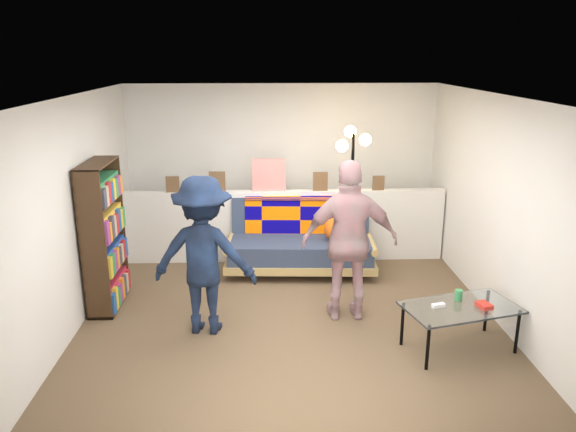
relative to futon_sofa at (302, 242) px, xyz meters
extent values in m
plane|color=brown|center=(-0.22, -1.41, -0.39)|extent=(5.00, 5.00, 0.00)
cube|color=silver|center=(-0.22, 1.09, 0.81)|extent=(4.50, 0.10, 2.40)
cube|color=silver|center=(-2.47, -1.41, 0.81)|extent=(0.10, 5.00, 2.40)
cube|color=silver|center=(2.03, -1.41, 0.81)|extent=(0.10, 5.00, 2.40)
cube|color=white|center=(-0.22, -1.41, 2.01)|extent=(4.50, 5.00, 0.10)
cube|color=silver|center=(-0.22, 0.39, 0.11)|extent=(4.45, 0.15, 1.00)
cube|color=brown|center=(-1.72, 0.37, 0.72)|extent=(0.18, 0.02, 0.22)
cube|color=brown|center=(-1.12, 0.37, 0.75)|extent=(0.22, 0.02, 0.28)
cube|color=white|center=(-0.42, 0.37, 0.83)|extent=(0.45, 0.02, 0.45)
cube|color=brown|center=(0.28, 0.37, 0.74)|extent=(0.20, 0.02, 0.26)
cube|color=brown|center=(1.08, 0.37, 0.71)|extent=(0.16, 0.02, 0.20)
cube|color=tan|center=(-0.02, -0.07, -0.24)|extent=(2.01, 0.98, 0.10)
cube|color=#2E3A52|center=(-0.02, -0.12, -0.06)|extent=(1.89, 0.82, 0.25)
cube|color=#2E3A52|center=(0.00, 0.27, 0.25)|extent=(1.87, 0.34, 0.59)
cylinder|color=tan|center=(-0.95, -0.01, 0.02)|extent=(0.14, 0.88, 0.09)
cylinder|color=tan|center=(0.91, -0.12, 0.02)|extent=(0.14, 0.88, 0.09)
cube|color=#0A057E|center=(-0.01, 0.19, 0.25)|extent=(1.50, 0.19, 0.54)
cube|color=#0A057E|center=(0.00, 0.32, 0.54)|extent=(1.51, 0.34, 0.03)
sphere|color=#ED5715|center=(0.44, -0.14, 0.22)|extent=(0.31, 0.31, 0.31)
cube|color=#311D10|center=(-2.43, -0.99, 0.45)|extent=(0.02, 0.84, 1.68)
cube|color=#311D10|center=(-2.30, -1.40, 0.45)|extent=(0.28, 0.02, 1.68)
cube|color=#311D10|center=(-2.30, -0.58, 0.45)|extent=(0.28, 0.02, 1.68)
cube|color=#311D10|center=(-2.30, -0.99, 1.28)|extent=(0.28, 0.84, 0.02)
cube|color=#311D10|center=(-2.30, -0.99, -0.37)|extent=(0.28, 0.84, 0.04)
cube|color=#311D10|center=(-2.30, -0.99, 0.06)|extent=(0.28, 0.80, 0.02)
cube|color=#311D10|center=(-2.30, -0.99, 0.45)|extent=(0.28, 0.80, 0.02)
cube|color=#311D10|center=(-2.30, -0.99, 0.84)|extent=(0.28, 0.80, 0.02)
cube|color=#BD253C|center=(-2.29, -0.99, -0.21)|extent=(0.20, 0.78, 0.28)
cube|color=#224394|center=(-2.29, -0.99, 0.20)|extent=(0.20, 0.78, 0.26)
cube|color=gold|center=(-2.29, -0.99, 0.60)|extent=(0.20, 0.78, 0.28)
cube|color=#2D7D49|center=(-2.29, -0.99, 0.99)|extent=(0.20, 0.78, 0.26)
cylinder|color=black|center=(0.99, -2.53, -0.17)|extent=(0.04, 0.04, 0.44)
cylinder|color=black|center=(1.94, -2.28, -0.17)|extent=(0.04, 0.04, 0.44)
cylinder|color=black|center=(0.87, -2.07, -0.17)|extent=(0.04, 0.04, 0.44)
cylinder|color=black|center=(1.82, -1.82, -0.17)|extent=(0.04, 0.04, 0.44)
cube|color=silver|center=(1.41, -2.18, 0.06)|extent=(1.21, 0.86, 0.02)
cube|color=white|center=(1.18, -2.18, 0.08)|extent=(0.14, 0.09, 0.03)
cube|color=red|center=(1.62, -2.21, 0.09)|extent=(0.14, 0.18, 0.04)
cylinder|color=#3D9356|center=(1.43, -2.03, 0.12)|extent=(0.09, 0.09, 0.11)
cylinder|color=black|center=(0.64, -0.06, -0.38)|extent=(0.33, 0.33, 0.03)
cylinder|color=black|center=(0.64, -0.06, 0.53)|extent=(0.05, 0.05, 1.85)
sphere|color=#FFC672|center=(0.50, -0.05, 1.29)|extent=(0.15, 0.15, 0.15)
sphere|color=#FFC672|center=(0.80, -0.04, 1.37)|extent=(0.15, 0.15, 0.15)
sphere|color=#FFC672|center=(0.62, 0.07, 1.45)|extent=(0.15, 0.15, 0.15)
imported|color=black|center=(-1.11, -1.65, 0.44)|extent=(1.14, 0.76, 1.66)
imported|color=pink|center=(0.42, -1.42, 0.49)|extent=(1.03, 0.43, 1.76)
camera|label=1|loc=(-0.48, -7.07, 2.43)|focal=35.00mm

